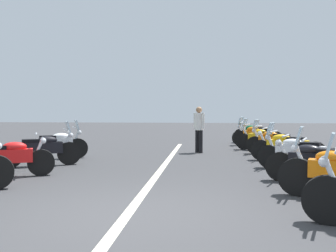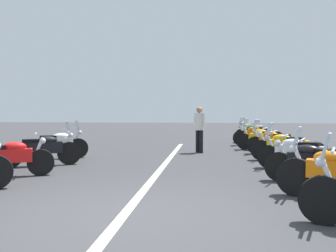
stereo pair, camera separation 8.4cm
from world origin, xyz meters
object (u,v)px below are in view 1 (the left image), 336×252
Objects in this scene: motorcycle_left_row_4 at (56,144)px; motorcycle_right_row_4 at (287,146)px; motorcycle_right_row_3 at (299,152)px; motorcycle_left_row_2 at (7,158)px; motorcycle_right_row_8 at (254,133)px; motorcycle_right_row_2 at (317,162)px; motorcycle_right_row_6 at (263,138)px; motorcycle_right_row_5 at (274,142)px; motorcycle_right_row_7 at (257,135)px; bystander_1 at (199,126)px; motorcycle_left_row_3 at (42,149)px.

motorcycle_left_row_4 reaches higher than motorcycle_right_row_4.
motorcycle_right_row_3 is at bearing 109.23° from motorcycle_right_row_4.
motorcycle_left_row_2 is at bearing -113.92° from motorcycle_left_row_4.
motorcycle_right_row_8 is (9.46, -6.64, 0.02)m from motorcycle_left_row_2.
motorcycle_left_row_4 is 6.95m from motorcycle_right_row_4.
motorcycle_right_row_3 is (1.73, -0.07, 0.01)m from motorcycle_right_row_2.
motorcycle_left_row_2 is 0.97× the size of motorcycle_right_row_6.
motorcycle_left_row_4 is at bearing 44.17° from motorcycle_right_row_5.
motorcycle_left_row_2 is 0.95× the size of motorcycle_right_row_7.
bystander_1 reaches higher than motorcycle_right_row_4.
motorcycle_right_row_3 reaches higher than motorcycle_right_row_2.
motorcycle_right_row_3 is at bearing 118.83° from motorcycle_right_row_8.
bystander_1 is (3.62, -4.15, 0.49)m from motorcycle_left_row_3.
motorcycle_left_row_2 is 0.99× the size of motorcycle_right_row_3.
motorcycle_right_row_8 is at bearing 30.53° from motorcycle_left_row_2.
bystander_1 is (5.31, -4.19, 0.51)m from motorcycle_left_row_2.
motorcycle_right_row_5 is (1.58, 0.08, 0.01)m from motorcycle_right_row_4.
motorcycle_left_row_4 is at bearing 70.91° from motorcycle_right_row_8.
bystander_1 is at bearing 87.61° from motorcycle_right_row_8.
motorcycle_left_row_2 is at bearing 40.26° from motorcycle_right_row_3.
motorcycle_right_row_3 is at bearing -39.61° from motorcycle_left_row_4.
motorcycle_right_row_7 is 1.11× the size of motorcycle_right_row_8.
motorcycle_right_row_7 is (6.34, 0.19, 0.01)m from motorcycle_right_row_3.
motorcycle_left_row_3 is at bearing 64.66° from motorcycle_right_row_7.
bystander_1 reaches higher than motorcycle_right_row_6.
motorcycle_left_row_4 is at bearing 14.11° from motorcycle_right_row_3.
motorcycle_right_row_2 is 1.21× the size of bystander_1.
motorcycle_right_row_4 is 1.58m from motorcycle_right_row_5.
motorcycle_left_row_4 is 1.13× the size of bystander_1.
motorcycle_right_row_2 and motorcycle_right_row_4 have the same top height.
motorcycle_left_row_3 is 1.06× the size of motorcycle_left_row_4.
motorcycle_left_row_3 is 6.86m from motorcycle_right_row_2.
motorcycle_left_row_3 is 5.53m from bystander_1.
motorcycle_right_row_2 is at bearing 114.68° from motorcycle_right_row_6.
motorcycle_right_row_7 is at bearing 26.16° from motorcycle_left_row_2.
motorcycle_right_row_2 reaches higher than motorcycle_left_row_2.
motorcycle_right_row_4 is 1.02× the size of motorcycle_right_row_6.
motorcycle_right_row_2 is at bearing -52.58° from motorcycle_left_row_4.
motorcycle_right_row_7 reaches higher than motorcycle_right_row_6.
bystander_1 is (3.69, 2.54, 0.49)m from motorcycle_right_row_3.
motorcycle_right_row_4 is at bearing 117.98° from motorcycle_right_row_6.
motorcycle_right_row_6 is at bearing 111.34° from motorcycle_right_row_7.
motorcycle_right_row_6 is at bearing 19.10° from motorcycle_left_row_2.
motorcycle_right_row_7 is (8.07, 0.12, 0.02)m from motorcycle_right_row_2.
motorcycle_right_row_8 is (3.23, -0.08, 0.01)m from motorcycle_right_row_6.
bystander_1 is at bearing -28.65° from motorcycle_right_row_3.
motorcycle_left_row_3 is at bearing 7.90° from motorcycle_right_row_2.
motorcycle_right_row_3 is at bearing -69.26° from motorcycle_right_row_2.
motorcycle_left_row_2 is 7.52m from motorcycle_right_row_4.
motorcycle_right_row_7 reaches higher than motorcycle_right_row_8.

